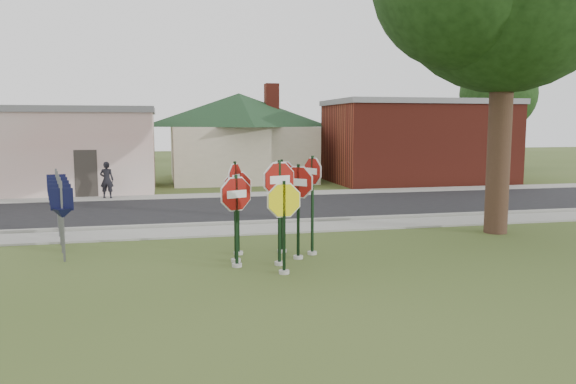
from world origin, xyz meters
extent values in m
plane|color=#384A1B|center=(0.00, 0.00, 0.00)|extent=(120.00, 120.00, 0.00)
cube|color=gray|center=(0.00, 5.50, 0.03)|extent=(60.00, 1.60, 0.06)
cube|color=black|center=(0.00, 10.00, 0.02)|extent=(60.00, 7.00, 0.04)
cube|color=gray|center=(0.00, 14.30, 0.03)|extent=(60.00, 1.60, 0.06)
cube|color=gray|center=(0.00, 6.50, 0.07)|extent=(60.00, 0.20, 0.14)
cylinder|color=#A19F97|center=(0.10, 1.02, 0.04)|extent=(0.24, 0.24, 0.08)
cube|color=black|center=(0.10, 1.02, 1.26)|extent=(0.07, 0.07, 2.53)
cylinder|color=white|center=(0.10, 1.02, 2.06)|extent=(1.11, 0.40, 1.17)
cylinder|color=maroon|center=(0.10, 1.02, 2.06)|extent=(1.03, 0.38, 1.08)
cube|color=white|center=(0.10, 1.02, 2.06)|extent=(0.51, 0.19, 0.19)
cylinder|color=#A19F97|center=(0.04, 0.22, 0.04)|extent=(0.24, 0.24, 0.08)
cube|color=black|center=(0.04, 0.22, 1.06)|extent=(0.06, 0.05, 2.11)
cylinder|color=white|center=(0.04, 0.22, 1.68)|extent=(1.09, 0.10, 1.09)
cylinder|color=yellow|center=(0.04, 0.22, 1.68)|extent=(1.01, 0.10, 1.01)
cylinder|color=#A19F97|center=(-0.92, 1.06, 0.04)|extent=(0.24, 0.24, 0.08)
cube|color=black|center=(-0.92, 1.06, 1.10)|extent=(0.07, 0.07, 2.19)
cylinder|color=white|center=(-0.92, 1.06, 1.74)|extent=(1.04, 0.46, 1.13)
cylinder|color=maroon|center=(-0.92, 1.06, 1.74)|extent=(0.97, 0.43, 1.05)
cube|color=white|center=(-0.92, 1.06, 1.74)|extent=(0.48, 0.22, 0.18)
cylinder|color=#A19F97|center=(0.68, 1.52, 0.04)|extent=(0.24, 0.24, 0.08)
cube|color=black|center=(0.68, 1.52, 1.19)|extent=(0.08, 0.08, 2.38)
cylinder|color=white|center=(0.68, 1.52, 1.94)|extent=(0.83, 0.78, 1.12)
cylinder|color=maroon|center=(0.68, 1.52, 1.94)|extent=(0.77, 0.72, 1.04)
cube|color=white|center=(0.68, 1.52, 1.94)|extent=(0.38, 0.36, 0.18)
cylinder|color=#A19F97|center=(0.43, 2.30, 0.04)|extent=(0.24, 0.24, 0.08)
cube|color=black|center=(0.43, 2.30, 1.23)|extent=(0.07, 0.07, 2.46)
cylinder|color=white|center=(0.43, 2.30, 2.00)|extent=(1.10, 0.40, 1.16)
cylinder|color=maroon|center=(0.43, 2.30, 2.00)|extent=(1.02, 0.37, 1.08)
cube|color=white|center=(0.43, 2.30, 2.00)|extent=(0.51, 0.19, 0.19)
cylinder|color=#A19F97|center=(-0.72, 2.31, 0.04)|extent=(0.24, 0.24, 0.08)
cube|color=black|center=(-0.72, 2.31, 1.10)|extent=(0.07, 0.06, 2.21)
cylinder|color=white|center=(-0.72, 2.31, 1.79)|extent=(1.02, 0.18, 1.04)
cylinder|color=maroon|center=(-0.72, 2.31, 1.79)|extent=(0.95, 0.18, 0.96)
cube|color=white|center=(-0.72, 2.31, 1.79)|extent=(0.47, 0.09, 0.17)
cylinder|color=#A19F97|center=(1.15, 1.89, 0.04)|extent=(0.24, 0.24, 0.08)
cube|color=black|center=(1.15, 1.89, 1.28)|extent=(0.07, 0.07, 2.57)
cylinder|color=white|center=(1.15, 1.89, 2.17)|extent=(0.36, 0.92, 0.97)
cylinder|color=maroon|center=(1.15, 1.89, 2.17)|extent=(0.34, 0.85, 0.90)
cube|color=white|center=(1.15, 1.89, 2.17)|extent=(0.17, 0.42, 0.16)
cylinder|color=#A19F97|center=(-0.89, 1.54, 0.04)|extent=(0.24, 0.24, 0.08)
cube|color=black|center=(-0.89, 1.54, 1.24)|extent=(0.07, 0.08, 2.48)
cylinder|color=white|center=(-0.89, 1.54, 2.08)|extent=(0.51, 0.84, 0.97)
cylinder|color=maroon|center=(-0.89, 1.54, 2.08)|extent=(0.48, 0.78, 0.90)
cube|color=white|center=(-0.89, 1.54, 2.08)|extent=(0.24, 0.39, 0.16)
cube|color=#59595E|center=(-5.00, 2.50, 1.00)|extent=(0.05, 0.05, 2.00)
cube|color=black|center=(-5.00, 2.50, 1.55)|extent=(0.55, 0.13, 0.55)
cone|color=black|center=(-5.00, 2.50, 1.20)|extent=(0.65, 0.65, 0.25)
cube|color=#59595E|center=(-5.20, 3.50, 1.00)|extent=(0.05, 0.05, 2.00)
cube|color=black|center=(-5.20, 3.50, 1.55)|extent=(0.55, 0.09, 0.55)
cone|color=black|center=(-5.20, 3.50, 1.20)|extent=(0.62, 0.62, 0.25)
cube|color=#59595E|center=(-5.40, 4.50, 1.00)|extent=(0.05, 0.05, 2.00)
cube|color=black|center=(-5.40, 4.50, 1.55)|extent=(0.55, 0.05, 0.55)
cone|color=black|center=(-5.40, 4.50, 1.20)|extent=(0.58, 0.58, 0.25)
cube|color=#59595E|center=(-5.60, 5.50, 1.00)|extent=(0.05, 0.05, 2.00)
cube|color=black|center=(-5.60, 5.50, 1.55)|extent=(0.55, 0.05, 0.55)
cone|color=black|center=(-5.60, 5.50, 1.20)|extent=(0.58, 0.58, 0.25)
cube|color=#59595E|center=(-5.80, 6.50, 1.00)|extent=(0.05, 0.05, 2.00)
cube|color=black|center=(-5.80, 6.50, 1.55)|extent=(0.55, 0.09, 0.55)
cone|color=black|center=(-5.80, 6.50, 1.20)|extent=(0.62, 0.62, 0.25)
cube|color=silver|center=(-9.00, 18.00, 2.00)|extent=(12.00, 6.00, 4.00)
cube|color=slate|center=(-9.00, 18.00, 4.05)|extent=(12.20, 6.20, 0.30)
cube|color=#332D28|center=(-6.00, 15.02, 1.10)|extent=(1.00, 0.10, 2.20)
cube|color=#C0B298|center=(2.00, 22.00, 1.60)|extent=(8.00, 8.00, 3.20)
pyramid|color=black|center=(2.00, 22.00, 5.20)|extent=(11.60, 11.60, 2.00)
cube|color=maroon|center=(4.00, 22.00, 5.00)|extent=(0.80, 0.80, 1.60)
cube|color=maroon|center=(12.00, 18.50, 2.25)|extent=(10.00, 6.00, 4.50)
cube|color=slate|center=(12.00, 18.50, 4.60)|extent=(10.20, 6.20, 0.30)
cube|color=white|center=(10.00, 15.55, 2.60)|extent=(2.00, 0.08, 0.90)
cylinder|color=#301E15|center=(7.50, 3.50, 3.04)|extent=(0.70, 0.70, 6.08)
cylinder|color=#301E15|center=(22.00, 26.00, 2.00)|extent=(0.50, 0.50, 4.00)
sphere|color=black|center=(22.00, 26.00, 5.60)|extent=(5.60, 5.60, 5.60)
imported|color=black|center=(-5.04, 14.29, 0.88)|extent=(0.65, 0.48, 1.64)
camera|label=1|loc=(-2.59, -11.88, 3.37)|focal=35.00mm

